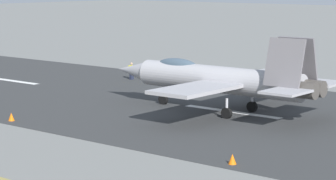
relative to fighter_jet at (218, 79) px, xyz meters
name	(u,v)px	position (x,y,z in m)	size (l,w,h in m)	color
ground_plane	(225,111)	(-0.19, -0.70, -2.42)	(400.00, 400.00, 0.00)	slate
runway_strip	(226,111)	(-0.21, -0.70, -2.41)	(240.00, 26.00, 0.02)	#313333
fighter_jet	(218,79)	(0.00, 0.00, 0.00)	(17.66, 14.39, 5.62)	#A2A1A5
crew_person	(132,71)	(15.94, -8.41, -1.61)	(0.65, 0.43, 1.63)	#1E2338
marker_cone_near	(232,159)	(-9.02, 11.37, -2.15)	(0.44, 0.44, 0.55)	orange
marker_cone_mid	(11,117)	(8.78, 11.37, -2.15)	(0.44, 0.44, 0.55)	orange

